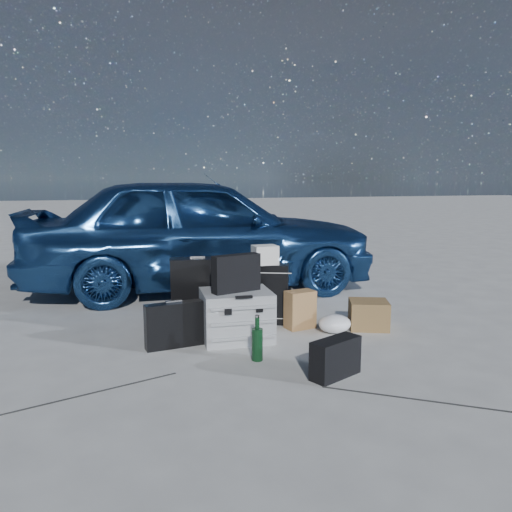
{
  "coord_description": "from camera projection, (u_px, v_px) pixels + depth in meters",
  "views": [
    {
      "loc": [
        -1.06,
        -3.62,
        1.37
      ],
      "look_at": [
        0.26,
        0.85,
        0.64
      ],
      "focal_mm": 35.0,
      "sensor_mm": 36.0,
      "label": 1
    }
  ],
  "objects": [
    {
      "name": "duffel_bag",
      "position": [
        247.0,
        293.0,
        5.16
      ],
      "size": [
        0.86,
        0.59,
        0.39
      ],
      "primitive_type": "cube",
      "rotation": [
        0.0,
        0.0,
        -0.36
      ],
      "color": "black",
      "rests_on": "ground"
    },
    {
      "name": "suitcase_right",
      "position": [
        263.0,
        293.0,
        4.75
      ],
      "size": [
        0.51,
        0.34,
        0.57
      ],
      "primitive_type": "cube",
      "rotation": [
        0.0,
        0.0,
        -0.4
      ],
      "color": "black",
      "rests_on": "ground"
    },
    {
      "name": "plastic_bag",
      "position": [
        335.0,
        324.0,
        4.47
      ],
      "size": [
        0.3,
        0.26,
        0.16
      ],
      "primitive_type": "ellipsoid",
      "rotation": [
        0.0,
        0.0,
        0.03
      ],
      "color": "white",
      "rests_on": "ground"
    },
    {
      "name": "flat_box_black",
      "position": [
        245.0,
        264.0,
        5.11
      ],
      "size": [
        0.29,
        0.24,
        0.05
      ],
      "primitive_type": "cube",
      "rotation": [
        0.0,
        0.0,
        0.27
      ],
      "color": "black",
      "rests_on": "flat_box_white"
    },
    {
      "name": "cardboard_box",
      "position": [
        369.0,
        315.0,
        4.59
      ],
      "size": [
        0.43,
        0.4,
        0.26
      ],
      "primitive_type": "cube",
      "rotation": [
        0.0,
        0.0,
        -0.36
      ],
      "color": "olive",
      "rests_on": "ground"
    },
    {
      "name": "car",
      "position": [
        201.0,
        232.0,
        6.14
      ],
      "size": [
        4.27,
        1.89,
        1.43
      ],
      "primitive_type": "imported",
      "rotation": [
        0.0,
        0.0,
        1.52
      ],
      "color": "#265493",
      "rests_on": "ground"
    },
    {
      "name": "flat_box_white",
      "position": [
        246.0,
        270.0,
        5.12
      ],
      "size": [
        0.45,
        0.34,
        0.08
      ],
      "primitive_type": "cube",
      "rotation": [
        0.0,
        0.0,
        0.04
      ],
      "color": "silver",
      "rests_on": "duffel_bag"
    },
    {
      "name": "suitcase_left",
      "position": [
        198.0,
        293.0,
        4.6
      ],
      "size": [
        0.52,
        0.24,
        0.65
      ],
      "primitive_type": "cube",
      "rotation": [
        0.0,
        0.0,
        -0.12
      ],
      "color": "black",
      "rests_on": "ground"
    },
    {
      "name": "green_bottle",
      "position": [
        257.0,
        339.0,
        3.77
      ],
      "size": [
        0.11,
        0.11,
        0.34
      ],
      "primitive_type": "cylinder",
      "rotation": [
        0.0,
        0.0,
        -0.43
      ],
      "color": "black",
      "rests_on": "ground"
    },
    {
      "name": "kraft_bag",
      "position": [
        300.0,
        310.0,
        4.59
      ],
      "size": [
        0.29,
        0.21,
        0.35
      ],
      "primitive_type": "cube",
      "rotation": [
        0.0,
        0.0,
        0.2
      ],
      "color": "#AB744A",
      "rests_on": "ground"
    },
    {
      "name": "pelican_case",
      "position": [
        236.0,
        315.0,
        4.27
      ],
      "size": [
        0.61,
        0.51,
        0.42
      ],
      "primitive_type": "cube",
      "rotation": [
        0.0,
        0.0,
        -0.05
      ],
      "color": "#9D9FA2",
      "rests_on": "ground"
    },
    {
      "name": "briefcase",
      "position": [
        174.0,
        325.0,
        4.07
      ],
      "size": [
        0.49,
        0.18,
        0.37
      ],
      "primitive_type": "cube",
      "rotation": [
        0.0,
        0.0,
        0.15
      ],
      "color": "black",
      "rests_on": "ground"
    },
    {
      "name": "laptop_bag",
      "position": [
        236.0,
        273.0,
        4.19
      ],
      "size": [
        0.43,
        0.22,
        0.32
      ],
      "primitive_type": "cube",
      "rotation": [
        0.0,
        0.0,
        0.28
      ],
      "color": "black",
      "rests_on": "pelican_case"
    },
    {
      "name": "messenger_bag",
      "position": [
        335.0,
        358.0,
        3.46
      ],
      "size": [
        0.41,
        0.3,
        0.27
      ],
      "primitive_type": "cube",
      "rotation": [
        0.0,
        0.0,
        0.43
      ],
      "color": "black",
      "rests_on": "ground"
    },
    {
      "name": "ground",
      "position": [
        255.0,
        354.0,
        3.94
      ],
      "size": [
        60.0,
        60.0,
        0.0
      ],
      "primitive_type": "plane",
      "color": "beige",
      "rests_on": "ground"
    },
    {
      "name": "white_carton",
      "position": [
        265.0,
        255.0,
        4.68
      ],
      "size": [
        0.23,
        0.18,
        0.18
      ],
      "primitive_type": "cube",
      "rotation": [
        0.0,
        0.0,
        0.03
      ],
      "color": "silver",
      "rests_on": "suitcase_right"
    }
  ]
}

